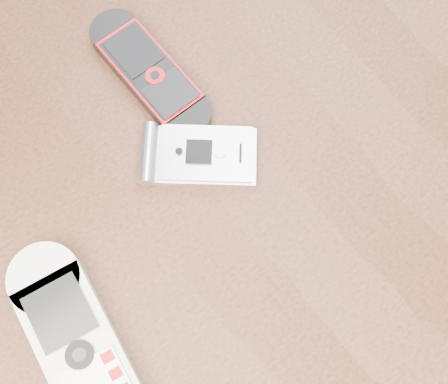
{
  "coord_description": "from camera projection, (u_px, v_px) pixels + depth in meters",
  "views": [
    {
      "loc": [
        -0.09,
        -0.11,
        1.19
      ],
      "look_at": [
        0.01,
        0.0,
        0.76
      ],
      "focal_mm": 50.0,
      "sensor_mm": 36.0,
      "label": 1
    }
  ],
  "objects": [
    {
      "name": "ground",
      "position": [
        222.0,
        323.0,
        1.17
      ],
      "size": [
        4.0,
        4.0,
        0.0
      ],
      "primitive_type": "plane",
      "color": "#472B19",
      "rests_on": "ground"
    },
    {
      "name": "table",
      "position": [
        220.0,
        236.0,
        0.56
      ],
      "size": [
        1.2,
        0.8,
        0.75
      ],
      "color": "black",
      "rests_on": "ground"
    },
    {
      "name": "nokia_white",
      "position": [
        79.0,
        348.0,
        0.42
      ],
      "size": [
        0.08,
        0.16,
        0.02
      ],
      "primitive_type": "cube",
      "rotation": [
        0.0,
        0.0,
        -0.16
      ],
      "color": "white",
      "rests_on": "table"
    },
    {
      "name": "nokia_black_red",
      "position": [
        150.0,
        73.0,
        0.49
      ],
      "size": [
        0.04,
        0.13,
        0.01
      ],
      "primitive_type": "cube",
      "rotation": [
        0.0,
        0.0,
        -0.0
      ],
      "color": "black",
      "rests_on": "table"
    },
    {
      "name": "motorola_razr",
      "position": [
        203.0,
        155.0,
        0.47
      ],
      "size": [
        0.1,
        0.1,
        0.01
      ],
      "primitive_type": "cube",
      "rotation": [
        0.0,
        0.0,
        0.86
      ],
      "color": "silver",
      "rests_on": "table"
    }
  ]
}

